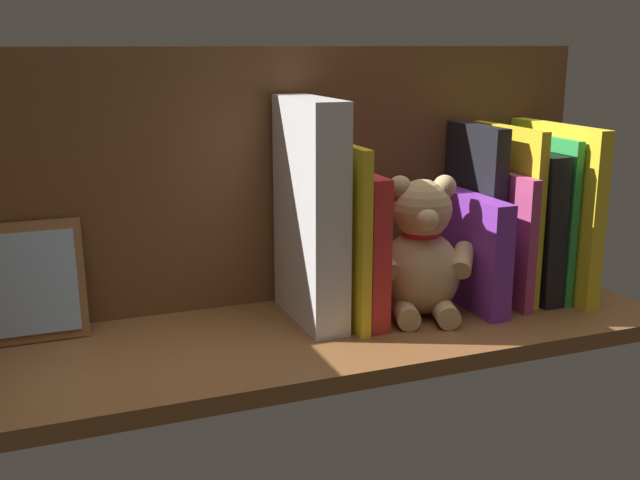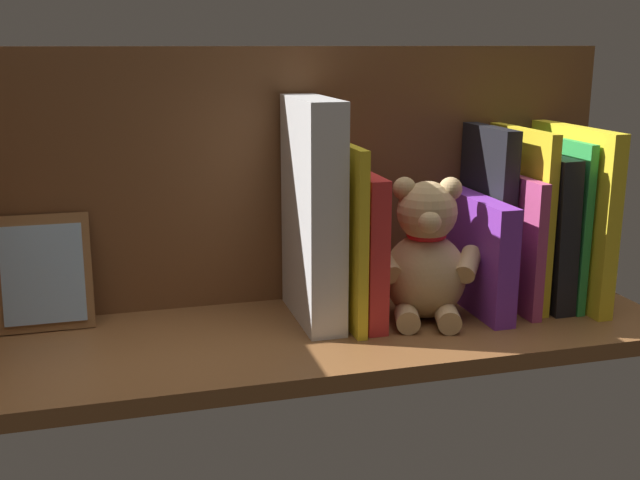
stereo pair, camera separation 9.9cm
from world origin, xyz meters
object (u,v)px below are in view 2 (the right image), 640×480
(picture_frame_leaning, at_px, (43,273))
(dictionary_thick_white, at_px, (316,211))
(teddy_bear, at_px, (425,257))
(book_0, at_px, (570,215))

(picture_frame_leaning, bearing_deg, dictionary_thick_white, 170.48)
(teddy_bear, distance_m, picture_frame_leaning, 0.51)
(teddy_bear, bearing_deg, dictionary_thick_white, 2.11)
(teddy_bear, xyz_separation_m, picture_frame_leaning, (0.50, -0.10, -0.01))
(teddy_bear, height_order, dictionary_thick_white, dictionary_thick_white)
(teddy_bear, bearing_deg, picture_frame_leaning, 5.76)
(book_0, height_order, picture_frame_leaning, book_0)
(dictionary_thick_white, bearing_deg, teddy_bear, 165.32)
(picture_frame_leaning, bearing_deg, book_0, 174.00)
(book_0, xyz_separation_m, picture_frame_leaning, (0.73, -0.08, -0.05))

